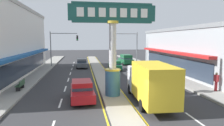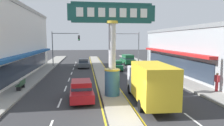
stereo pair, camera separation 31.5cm
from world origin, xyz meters
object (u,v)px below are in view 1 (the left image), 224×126
(traffic_light_left_side, at_px, (61,43))
(storefront_right, at_px, (202,51))
(sedan_near_left_lane, at_px, (115,65))
(district_sign, at_px, (113,50))
(suv_far_left_oncoming, at_px, (126,59))
(sedan_mid_left_lane, at_px, (82,90))
(traffic_light_right_side, at_px, (128,43))
(street_bench, at_px, (21,85))
(sedan_far_right_lane, at_px, (82,63))
(box_truck_near_right_lane, at_px, (150,82))
(pedestrian_near_kerb, at_px, (216,81))

(traffic_light_left_side, bearing_deg, storefront_right, -24.88)
(storefront_right, relative_size, sedan_near_left_lane, 5.20)
(storefront_right, bearing_deg, district_sign, -145.98)
(suv_far_left_oncoming, bearing_deg, sedan_mid_left_lane, -111.70)
(traffic_light_right_side, xyz_separation_m, suv_far_left_oncoming, (-0.28, 0.51, -3.26))
(traffic_light_right_side, xyz_separation_m, street_bench, (-14.43, -17.37, -3.60))
(sedan_far_right_lane, bearing_deg, box_truck_near_right_lane, -75.74)
(sedan_mid_left_lane, height_order, street_bench, sedan_mid_left_lane)
(traffic_light_right_side, relative_size, sedan_mid_left_lane, 1.41)
(storefront_right, xyz_separation_m, sedan_near_left_lane, (-11.95, 4.39, -2.45))
(traffic_light_left_side, height_order, box_truck_near_right_lane, traffic_light_left_side)
(sedan_mid_left_lane, relative_size, pedestrian_near_kerb, 2.56)
(traffic_light_right_side, height_order, sedan_mid_left_lane, traffic_light_right_side)
(sedan_mid_left_lane, bearing_deg, pedestrian_near_kerb, 0.74)
(box_truck_near_right_lane, height_order, suv_far_left_oncoming, box_truck_near_right_lane)
(suv_far_left_oncoming, bearing_deg, box_truck_near_right_lane, -98.34)
(traffic_light_left_side, xyz_separation_m, box_truck_near_right_lane, (8.67, -21.62, -2.55))
(traffic_light_left_side, distance_m, street_bench, 16.96)
(sedan_mid_left_lane, xyz_separation_m, pedestrian_near_kerb, (12.06, 0.16, 0.36))
(sedan_far_right_lane, xyz_separation_m, pedestrian_near_kerb, (12.06, -18.09, 0.36))
(traffic_light_right_side, height_order, street_bench, traffic_light_right_side)
(storefront_right, bearing_deg, box_truck_near_right_lane, -135.01)
(district_sign, bearing_deg, box_truck_near_right_lane, -41.45)
(traffic_light_left_side, bearing_deg, suv_far_left_oncoming, 6.84)
(district_sign, height_order, sedan_far_right_lane, district_sign)
(district_sign, xyz_separation_m, suv_far_left_oncoming, (5.89, 20.86, -3.01))
(sedan_mid_left_lane, bearing_deg, storefront_right, 30.90)
(storefront_right, xyz_separation_m, street_bench, (-22.80, -6.84, -2.59))
(storefront_right, height_order, street_bench, storefront_right)
(traffic_light_right_side, xyz_separation_m, pedestrian_near_kerb, (3.31, -20.63, -3.10))
(traffic_light_left_side, relative_size, box_truck_near_right_lane, 0.89)
(storefront_right, height_order, pedestrian_near_kerb, storefront_right)
(sedan_near_left_lane, xyz_separation_m, pedestrian_near_kerb, (6.90, -14.48, 0.36))
(pedestrian_near_kerb, bearing_deg, sedan_mid_left_lane, -179.26)
(district_sign, relative_size, traffic_light_right_side, 1.24)
(box_truck_near_right_lane, bearing_deg, sedan_far_right_lane, 104.26)
(box_truck_near_right_lane, relative_size, suv_far_left_oncoming, 1.49)
(street_bench, bearing_deg, sedan_mid_left_lane, -30.96)
(storefront_right, relative_size, traffic_light_left_side, 3.67)
(traffic_light_left_side, distance_m, sedan_mid_left_lane, 20.46)
(pedestrian_near_kerb, bearing_deg, street_bench, 169.61)
(suv_far_left_oncoming, bearing_deg, traffic_light_left_side, -173.16)
(storefront_right, distance_m, sedan_near_left_lane, 12.96)
(traffic_light_left_side, xyz_separation_m, suv_far_left_oncoming, (12.05, 1.45, -3.26))
(traffic_light_left_side, xyz_separation_m, sedan_near_left_lane, (8.75, -5.21, -3.46))
(suv_far_left_oncoming, bearing_deg, street_bench, -128.36)
(traffic_light_left_side, xyz_separation_m, street_bench, (-2.10, -16.44, -3.60))
(traffic_light_left_side, distance_m, traffic_light_right_side, 12.37)
(storefront_right, height_order, sedan_far_right_lane, storefront_right)
(district_sign, relative_size, sedan_near_left_lane, 1.75)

